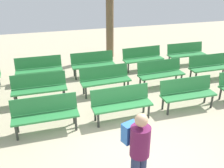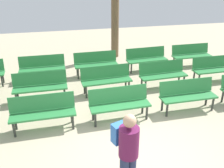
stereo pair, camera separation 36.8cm
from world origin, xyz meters
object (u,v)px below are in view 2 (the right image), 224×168
Objects in this scene: bench_r2_c4 at (191,54)px; tree_1 at (115,21)px; bench_r1_c2 at (106,78)px; bench_r2_c3 at (146,58)px; bench_r2_c2 at (96,62)px; bench_r0_c3 at (187,94)px; bench_r1_c3 at (163,73)px; bench_r2_c1 at (42,66)px; bench_r0_c2 at (119,102)px; visitor_with_backpack at (127,150)px; bench_r0_c1 at (43,110)px; bench_r1_c1 at (40,85)px; bench_r1_c4 at (214,67)px.

tree_1 reaches higher than bench_r2_c4.
bench_r2_c3 is (1.94, 1.61, 0.00)m from bench_r1_c2.
bench_r0_c3 is at bearing -56.72° from bench_r2_c2.
bench_r1_c3 and bench_r2_c3 have the same top height.
tree_1 is at bearing 32.17° from bench_r2_c1.
bench_r2_c2 is at bearing 90.11° from bench_r0_c2.
bench_r0_c3 is 2.56m from bench_r1_c2.
bench_r1_c2 and bench_r2_c2 have the same top height.
bench_r2_c3 is 1.95m from bench_r2_c4.
bench_r0_c1 is at bearing -77.81° from visitor_with_backpack.
bench_r2_c4 is at bearing 1.46° from bench_r2_c1.
visitor_with_backpack is at bearing -99.28° from bench_r1_c2.
visitor_with_backpack is (-2.39, -5.64, 0.43)m from bench_r2_c3.
bench_r2_c3 is at bearing -178.63° from bench_r2_c4.
bench_r0_c3 is 1.00× the size of bench_r2_c2.
visitor_with_backpack is at bearing -67.94° from bench_r1_c1.
bench_r1_c4 and bench_r2_c2 have the same top height.
bench_r1_c2 is at bearing 2.11° from bench_r1_c1.
bench_r0_c1 is at bearing -160.33° from bench_r1_c3.
tree_1 is at bearing 100.02° from bench_r1_c3.
bench_r1_c4 is at bearing -89.04° from bench_r2_c4.
bench_r2_c1 and bench_r2_c2 have the same top height.
tree_1 is (3.05, 5.13, 1.10)m from bench_r0_c1.
bench_r1_c2 is (1.94, 1.63, 0.00)m from bench_r0_c1.
bench_r2_c2 is at bearing 179.40° from bench_r2_c3.
bench_r2_c3 is 0.98× the size of visitor_with_backpack.
bench_r0_c1 is 1.00× the size of bench_r2_c1.
bench_r1_c2 is 1.94m from bench_r1_c3.
bench_r2_c1 and bench_r2_c4 have the same top height.
bench_r1_c4 is at bearing 40.33° from bench_r0_c3.
bench_r0_c1 and bench_r2_c4 have the same top height.
bench_r1_c2 is at bearing -157.17° from bench_r2_c4.
bench_r2_c1 is 0.50× the size of tree_1.
bench_r0_c3 is 5.27m from tree_1.
tree_1 reaches higher than bench_r1_c4.
bench_r0_c1 is at bearing -88.41° from bench_r2_c1.
tree_1 is at bearing 146.35° from bench_r2_c4.
bench_r0_c2 and bench_r2_c1 have the same top height.
bench_r0_c1 is 1.96m from bench_r0_c2.
bench_r2_c2 is at bearing 58.76° from bench_r0_c1.
bench_r0_c2 is 1.01× the size of bench_r2_c1.
tree_1 is (-0.82, 1.88, 1.10)m from bench_r2_c3.
visitor_with_backpack is (-2.39, -4.03, 0.43)m from bench_r1_c3.
bench_r1_c3 is at bearing -76.83° from tree_1.
bench_r1_c4 is 0.50× the size of tree_1.
bench_r2_c3 is (1.92, 3.23, 0.00)m from bench_r0_c2.
bench_r2_c4 is at bearing -1.35° from bench_r2_c3.
bench_r0_c2 is at bearing -120.73° from visitor_with_backpack.
bench_r2_c3 is (0.01, 1.61, 0.00)m from bench_r1_c3.
bench_r2_c4 is (1.88, 3.25, 0.00)m from bench_r0_c3.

